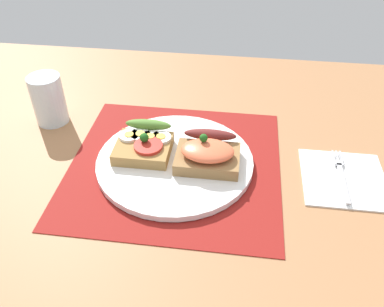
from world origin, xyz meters
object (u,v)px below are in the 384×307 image
(fork, at_px, (341,174))
(drinking_glass, at_px, (48,100))
(sandwich_egg_tomato, at_px, (144,144))
(sandwich_salmon, at_px, (208,153))
(napkin, at_px, (344,177))
(plate, at_px, (175,161))

(fork, distance_m, drinking_glass, 0.56)
(sandwich_egg_tomato, distance_m, drinking_glass, 0.23)
(sandwich_salmon, distance_m, napkin, 0.23)
(sandwich_salmon, height_order, napkin, sandwich_salmon)
(plate, relative_size, sandwich_salmon, 2.53)
(napkin, relative_size, drinking_glass, 1.44)
(sandwich_egg_tomato, xyz_separation_m, sandwich_salmon, (0.11, -0.02, 0.01))
(fork, xyz_separation_m, drinking_glass, (-0.55, 0.10, 0.04))
(plate, distance_m, napkin, 0.29)
(sandwich_egg_tomato, distance_m, napkin, 0.35)
(sandwich_salmon, relative_size, drinking_glass, 1.09)
(napkin, xyz_separation_m, fork, (-0.00, 0.00, 0.00))
(sandwich_egg_tomato, height_order, fork, sandwich_egg_tomato)
(fork, bearing_deg, drinking_glass, 169.78)
(sandwich_salmon, height_order, fork, sandwich_salmon)
(sandwich_salmon, bearing_deg, drinking_glass, 161.69)
(napkin, distance_m, fork, 0.01)
(plate, bearing_deg, fork, 1.09)
(sandwich_salmon, distance_m, drinking_glass, 0.34)
(sandwich_salmon, relative_size, napkin, 0.76)
(plate, distance_m, sandwich_salmon, 0.06)
(sandwich_salmon, xyz_separation_m, fork, (0.23, 0.01, -0.03))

